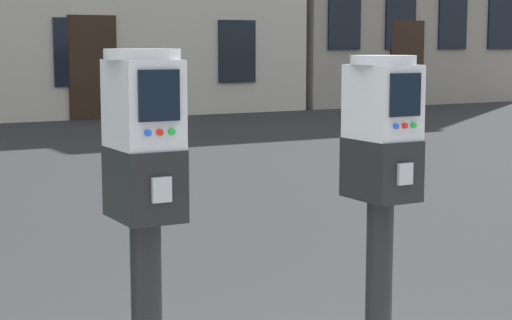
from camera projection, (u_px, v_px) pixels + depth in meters
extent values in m
cube|color=black|center=(144.00, 183.00, 2.48)|extent=(0.17, 0.24, 0.20)
cube|color=#A5A8AD|center=(162.00, 190.00, 2.37)|extent=(0.06, 0.01, 0.07)
cube|color=#B7BABF|center=(143.00, 104.00, 2.45)|extent=(0.17, 0.23, 0.25)
cube|color=black|center=(159.00, 95.00, 2.34)|extent=(0.12, 0.01, 0.14)
cylinder|color=blue|center=(148.00, 133.00, 2.34)|extent=(0.02, 0.01, 0.02)
cylinder|color=red|center=(160.00, 132.00, 2.35)|extent=(0.02, 0.01, 0.02)
cylinder|color=green|center=(172.00, 132.00, 2.37)|extent=(0.02, 0.01, 0.02)
cylinder|color=#B7BABF|center=(142.00, 54.00, 2.43)|extent=(0.22, 0.22, 0.03)
cube|color=black|center=(381.00, 169.00, 2.88)|extent=(0.17, 0.24, 0.20)
cube|color=#A5A8AD|center=(405.00, 174.00, 2.78)|extent=(0.06, 0.01, 0.07)
cube|color=#B7BABF|center=(382.00, 102.00, 2.86)|extent=(0.17, 0.23, 0.24)
cube|color=black|center=(405.00, 95.00, 2.75)|extent=(0.12, 0.01, 0.14)
cylinder|color=blue|center=(396.00, 126.00, 2.74)|extent=(0.02, 0.01, 0.02)
cylinder|color=red|center=(405.00, 126.00, 2.76)|extent=(0.02, 0.01, 0.02)
cylinder|color=green|center=(414.00, 125.00, 2.78)|extent=(0.02, 0.01, 0.02)
cylinder|color=#B7BABF|center=(383.00, 60.00, 2.84)|extent=(0.22, 0.22, 0.03)
cube|color=black|center=(76.00, 52.00, 17.35)|extent=(0.90, 0.06, 1.36)
cube|color=black|center=(237.00, 51.00, 19.11)|extent=(0.90, 0.06, 1.36)
cube|color=black|center=(93.00, 68.00, 17.56)|extent=(1.00, 0.07, 2.10)
cube|color=black|center=(345.00, 15.00, 20.38)|extent=(0.90, 0.06, 1.60)
cube|color=black|center=(401.00, 17.00, 21.18)|extent=(0.90, 0.06, 1.60)
cube|color=black|center=(453.00, 18.00, 21.98)|extent=(0.90, 0.06, 1.60)
cube|color=black|center=(501.00, 18.00, 22.79)|extent=(0.90, 0.06, 1.60)
cube|color=black|center=(407.00, 63.00, 21.44)|extent=(1.00, 0.07, 2.10)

